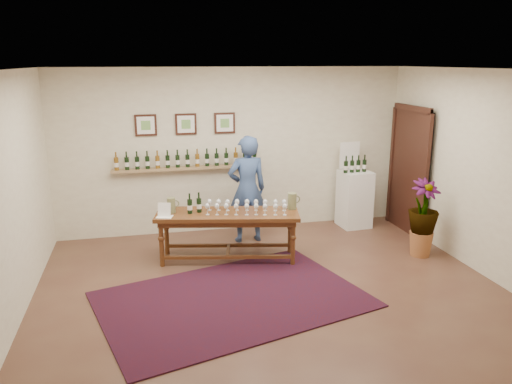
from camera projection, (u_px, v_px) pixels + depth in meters
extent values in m
plane|color=#512D23|center=(270.00, 288.00, 6.57)|extent=(6.00, 6.00, 0.00)
plane|color=#F0EBCC|center=(233.00, 151.00, 8.56)|extent=(6.00, 0.00, 6.00)
plane|color=#F0EBCC|center=(353.00, 261.00, 3.86)|extent=(6.00, 0.00, 6.00)
plane|color=#F0EBCC|center=(10.00, 200.00, 5.55)|extent=(0.00, 5.00, 5.00)
plane|color=#F0EBCC|center=(481.00, 173.00, 6.87)|extent=(0.00, 5.00, 5.00)
plane|color=silver|center=(272.00, 69.00, 5.85)|extent=(6.00, 6.00, 0.00)
cube|color=tan|center=(188.00, 168.00, 8.37)|extent=(2.50, 0.16, 0.04)
cube|color=black|center=(411.00, 172.00, 8.55)|extent=(0.10, 1.00, 2.10)
cube|color=black|center=(408.00, 172.00, 8.54)|extent=(0.04, 1.12, 2.22)
cube|color=black|center=(146.00, 125.00, 8.10)|extent=(0.35, 0.03, 0.35)
cube|color=white|center=(146.00, 125.00, 8.08)|extent=(0.28, 0.01, 0.28)
cube|color=#72AA55|center=(146.00, 125.00, 8.08)|extent=(0.15, 0.00, 0.15)
cube|color=black|center=(186.00, 124.00, 8.24)|extent=(0.35, 0.03, 0.35)
cube|color=white|center=(186.00, 124.00, 8.22)|extent=(0.28, 0.01, 0.28)
cube|color=#72AA55|center=(186.00, 124.00, 8.22)|extent=(0.15, 0.00, 0.15)
cube|color=black|center=(225.00, 123.00, 8.38)|extent=(0.35, 0.03, 0.35)
cube|color=white|center=(225.00, 123.00, 8.37)|extent=(0.28, 0.01, 0.28)
cube|color=#72AA55|center=(225.00, 123.00, 8.36)|extent=(0.15, 0.00, 0.15)
cube|color=#4C0D0D|center=(233.00, 299.00, 6.23)|extent=(3.63, 2.89, 0.02)
cube|color=#4C2913|center=(228.00, 214.00, 7.32)|extent=(2.18, 1.08, 0.06)
cube|color=#4C2913|center=(228.00, 219.00, 7.34)|extent=(2.04, 0.95, 0.09)
cylinder|color=#4C2913|center=(161.00, 244.00, 7.17)|extent=(0.08, 0.08, 0.68)
cylinder|color=#4C2913|center=(293.00, 243.00, 7.21)|extent=(0.08, 0.08, 0.68)
cylinder|color=#4C2913|center=(167.00, 233.00, 7.63)|extent=(0.08, 0.08, 0.68)
cylinder|color=#4C2913|center=(290.00, 232.00, 7.67)|extent=(0.08, 0.08, 0.68)
cube|color=#4C2913|center=(228.00, 257.00, 7.24)|extent=(1.86, 0.44, 0.05)
cube|color=#4C2913|center=(229.00, 245.00, 7.70)|extent=(1.86, 0.44, 0.05)
cube|color=#4C2913|center=(228.00, 251.00, 7.47)|extent=(0.14, 0.47, 0.05)
cube|color=white|center=(164.00, 210.00, 7.10)|extent=(0.26, 0.22, 0.20)
cube|color=white|center=(354.00, 199.00, 8.90)|extent=(0.54, 0.54, 1.01)
cube|color=white|center=(349.00, 155.00, 8.86)|extent=(0.38, 0.05, 0.52)
cone|color=#A26136|center=(421.00, 244.00, 7.62)|extent=(0.35, 0.35, 0.38)
imported|color=#143216|center=(423.00, 212.00, 7.49)|extent=(0.61, 0.61, 0.65)
imported|color=#334A78|center=(247.00, 189.00, 8.07)|extent=(0.67, 0.46, 1.76)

